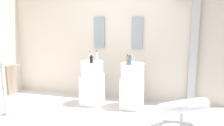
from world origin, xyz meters
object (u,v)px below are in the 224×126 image
object	(u,v)px
soap_bottle_blue	(130,61)
soap_bottle_clear	(97,56)
soap_bottle_amber	(127,60)
pedestal_sink_right	(132,85)
shower_column	(193,50)
towel_rack	(10,81)
pedestal_sink_left	(92,82)
lounge_chair	(182,110)
soap_bottle_white	(90,56)
soap_bottle_black	(91,59)

from	to	relation	value
soap_bottle_blue	soap_bottle_clear	distance (m)	0.74
soap_bottle_amber	soap_bottle_clear	world-z (taller)	soap_bottle_clear
pedestal_sink_right	shower_column	world-z (taller)	shower_column
pedestal_sink_right	towel_rack	distance (m)	2.15
pedestal_sink_left	lounge_chair	size ratio (longest dim) A/B	0.87
lounge_chair	shower_column	bearing A→B (deg)	81.79
lounge_chair	soap_bottle_amber	xyz separation A→B (m)	(-0.95, 0.66, 0.58)
soap_bottle_blue	towel_rack	bearing A→B (deg)	-158.63
soap_bottle_amber	soap_bottle_blue	bearing A→B (deg)	-20.36
pedestal_sink_right	soap_bottle_white	distance (m)	0.99
soap_bottle_amber	pedestal_sink_right	bearing A→B (deg)	62.32
soap_bottle_black	soap_bottle_blue	distance (m)	0.72
shower_column	lounge_chair	size ratio (longest dim) A/B	1.89
soap_bottle_amber	soap_bottle_white	size ratio (longest dim) A/B	1.05
soap_bottle_amber	shower_column	bearing A→B (deg)	26.40
shower_column	soap_bottle_white	world-z (taller)	shower_column
pedestal_sink_right	soap_bottle_amber	distance (m)	0.52
shower_column	lounge_chair	bearing A→B (deg)	-98.21
lounge_chair	soap_bottle_clear	size ratio (longest dim) A/B	5.59
lounge_chair	soap_bottle_blue	size ratio (longest dim) A/B	6.23
soap_bottle_white	soap_bottle_blue	size ratio (longest dim) A/B	1.00
towel_rack	soap_bottle_clear	distance (m)	1.61
pedestal_sink_right	soap_bottle_amber	bearing A→B (deg)	-117.68
towel_rack	soap_bottle_clear	world-z (taller)	soap_bottle_clear
soap_bottle_black	lounge_chair	bearing A→B (deg)	-21.62
pedestal_sink_left	pedestal_sink_right	world-z (taller)	same
pedestal_sink_right	soap_bottle_black	world-z (taller)	soap_bottle_black
soap_bottle_blue	pedestal_sink_right	bearing A→B (deg)	80.48
soap_bottle_amber	soap_bottle_clear	bearing A→B (deg)	159.56
towel_rack	lounge_chair	bearing A→B (deg)	2.17
shower_column	soap_bottle_blue	bearing A→B (deg)	-151.99
soap_bottle_black	soap_bottle_white	xyz separation A→B (m)	(-0.11, 0.23, 0.01)
lounge_chair	soap_bottle_black	distance (m)	1.84
pedestal_sink_left	soap_bottle_clear	size ratio (longest dim) A/B	4.88
pedestal_sink_left	shower_column	world-z (taller)	shower_column
pedestal_sink_left	towel_rack	distance (m)	1.48
shower_column	soap_bottle_blue	distance (m)	1.24
pedestal_sink_left	shower_column	distance (m)	2.00
pedestal_sink_left	soap_bottle_amber	distance (m)	0.88
shower_column	towel_rack	size ratio (longest dim) A/B	2.16
lounge_chair	soap_bottle_blue	bearing A→B (deg)	144.68
lounge_chair	soap_bottle_clear	bearing A→B (deg)	150.63
soap_bottle_blue	soap_bottle_clear	size ratio (longest dim) A/B	0.90
pedestal_sink_right	lounge_chair	xyz separation A→B (m)	(0.88, -0.79, -0.09)
lounge_chair	soap_bottle_black	world-z (taller)	soap_bottle_black
pedestal_sink_left	towel_rack	xyz separation A→B (m)	(-1.16, -0.90, 0.19)
shower_column	soap_bottle_blue	xyz separation A→B (m)	(-1.08, -0.58, -0.15)
soap_bottle_white	soap_bottle_blue	world-z (taller)	same
towel_rack	pedestal_sink_right	bearing A→B (deg)	24.84
soap_bottle_amber	soap_bottle_white	xyz separation A→B (m)	(-0.78, 0.22, -0.00)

